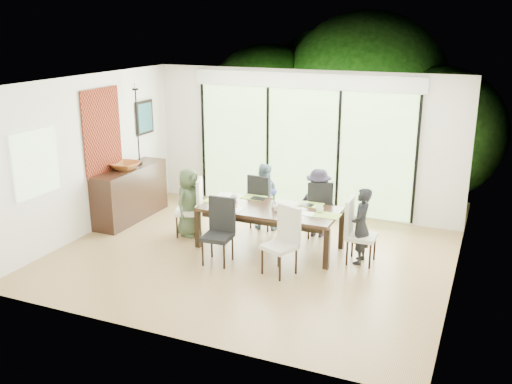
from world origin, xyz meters
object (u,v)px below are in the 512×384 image
at_px(person_far_right, 318,203).
at_px(cup_a, 234,197).
at_px(chair_right_end, 362,232).
at_px(chair_far_right, 318,207).
at_px(chair_near_right, 279,242).
at_px(chair_near_left, 217,232).
at_px(vase, 274,204).
at_px(laptop, 219,202).
at_px(cup_b, 276,208).
at_px(chair_left_end, 188,207).
at_px(cup_c, 320,210).
at_px(chair_far_left, 264,200).
at_px(person_far_left, 264,196).
at_px(sideboard, 130,193).
at_px(bowl, 125,166).
at_px(person_left_end, 189,202).
at_px(table_top, 270,209).
at_px(person_right_end, 361,226).

xyz_separation_m(person_far_right, cup_a, (-1.25, -0.68, 0.14)).
bearing_deg(chair_right_end, chair_far_right, 47.23).
relative_size(chair_near_right, cup_a, 8.87).
bearing_deg(chair_near_left, vase, 54.85).
relative_size(chair_near_right, laptop, 3.33).
xyz_separation_m(chair_near_left, cup_b, (0.65, 0.77, 0.22)).
height_order(chair_left_end, chair_near_left, same).
relative_size(chair_far_right, vase, 9.17).
xyz_separation_m(laptop, cup_c, (1.65, 0.20, 0.03)).
distance_m(chair_far_left, person_far_left, 0.09).
bearing_deg(sideboard, cup_c, -3.21).
relative_size(chair_near_left, bowl, 1.94).
bearing_deg(bowl, person_far_left, 14.29).
distance_m(chair_far_left, laptop, 1.05).
bearing_deg(vase, person_left_end, -178.13).
xyz_separation_m(chair_far_left, cup_b, (0.60, -0.95, 0.22)).
bearing_deg(person_left_end, person_far_right, -57.55).
bearing_deg(chair_far_right, chair_near_left, 34.73).
height_order(chair_near_right, cup_c, chair_near_right).
relative_size(chair_far_right, cup_b, 11.00).
height_order(table_top, person_right_end, person_right_end).
xyz_separation_m(chair_left_end, bowl, (-1.39, 0.21, 0.54)).
distance_m(person_right_end, cup_a, 2.19).
distance_m(chair_far_right, cup_a, 1.45).
distance_m(person_left_end, cup_c, 2.29).
xyz_separation_m(chair_near_right, laptop, (-1.35, 0.77, 0.19)).
xyz_separation_m(chair_right_end, person_right_end, (-0.02, 0.00, 0.09)).
bearing_deg(chair_near_left, laptop, 110.17).
xyz_separation_m(table_top, person_left_end, (-1.48, 0.00, -0.07)).
bearing_deg(cup_b, person_far_right, 66.73).
height_order(laptop, bowl, bowl).
bearing_deg(person_left_end, person_far_left, -40.93).
bearing_deg(person_left_end, bowl, 91.88).
relative_size(chair_right_end, bowl, 1.94).
bearing_deg(bowl, person_far_right, 10.25).
bearing_deg(chair_far_left, cup_a, 77.12).
distance_m(vase, laptop, 0.91).
distance_m(person_far_left, cup_c, 1.45).
distance_m(chair_near_left, person_left_end, 1.31).
height_order(chair_far_right, vase, chair_far_right).
bearing_deg(chair_left_end, person_far_right, 91.03).
bearing_deg(person_far_right, person_far_left, -2.63).
distance_m(chair_far_left, person_far_right, 1.00).
height_order(chair_far_right, chair_near_right, same).
relative_size(chair_far_left, person_far_right, 0.85).
height_order(cup_a, cup_c, same).
bearing_deg(vase, sideboard, 175.01).
height_order(chair_far_left, bowl, bowl).
bearing_deg(bowl, laptop, -8.54).
relative_size(chair_far_right, person_far_left, 0.85).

